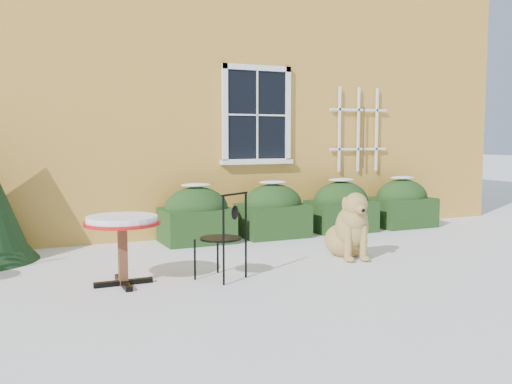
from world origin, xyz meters
name	(u,v)px	position (x,y,z in m)	size (l,w,h in m)	color
ground	(292,277)	(0.00, 0.00, 0.00)	(80.00, 80.00, 0.00)	white
house	(144,65)	(0.00, 7.00, 3.22)	(12.40, 8.40, 6.40)	gold
hedge_row	(308,210)	(1.65, 2.55, 0.40)	(4.95, 0.80, 0.91)	black
bistro_table	(122,228)	(-1.84, 0.45, 0.63)	(0.82, 0.82, 0.76)	black
patio_chair_near	(223,236)	(-0.75, 0.24, 0.50)	(0.60, 0.60, 0.99)	black
dog	(350,230)	(1.21, 0.64, 0.37)	(0.70, 0.97, 0.92)	tan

